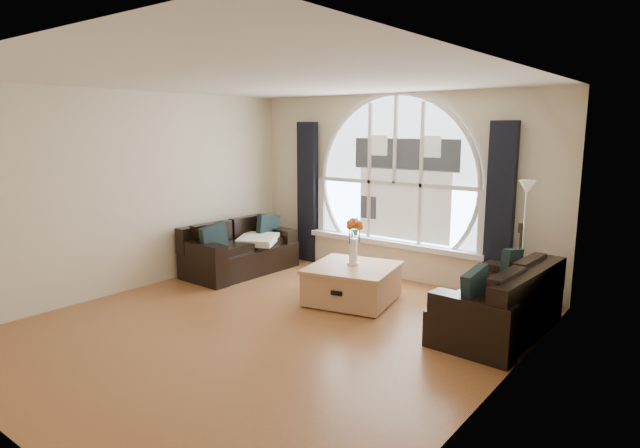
{
  "coord_description": "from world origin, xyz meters",
  "views": [
    {
      "loc": [
        3.9,
        -4.13,
        2.21
      ],
      "look_at": [
        0.0,
        0.9,
        1.05
      ],
      "focal_mm": 29.74,
      "sensor_mm": 36.0,
      "label": 1
    }
  ],
  "objects_px": {
    "sofa_left": "(240,247)",
    "floor_lamp": "(523,247)",
    "coffee_chest": "(353,282)",
    "vase_flowers": "(353,235)",
    "potted_plant": "(355,226)",
    "guitar": "(521,264)",
    "sofa_right": "(498,298)"
  },
  "relations": [
    {
      "from": "sofa_left",
      "to": "floor_lamp",
      "type": "distance_m",
      "value": 4.08
    },
    {
      "from": "coffee_chest",
      "to": "vase_flowers",
      "type": "xyz_separation_m",
      "value": [
        -0.03,
        0.05,
        0.61
      ]
    },
    {
      "from": "sofa_left",
      "to": "potted_plant",
      "type": "height_order",
      "value": "potted_plant"
    },
    {
      "from": "coffee_chest",
      "to": "floor_lamp",
      "type": "xyz_separation_m",
      "value": [
        1.8,
        0.98,
        0.54
      ]
    },
    {
      "from": "potted_plant",
      "to": "guitar",
      "type": "bearing_deg",
      "value": -3.07
    },
    {
      "from": "vase_flowers",
      "to": "potted_plant",
      "type": "relative_size",
      "value": 2.52
    },
    {
      "from": "vase_flowers",
      "to": "floor_lamp",
      "type": "distance_m",
      "value": 2.06
    },
    {
      "from": "sofa_left",
      "to": "sofa_right",
      "type": "distance_m",
      "value": 4.0
    },
    {
      "from": "guitar",
      "to": "potted_plant",
      "type": "height_order",
      "value": "guitar"
    },
    {
      "from": "floor_lamp",
      "to": "potted_plant",
      "type": "relative_size",
      "value": 5.77
    },
    {
      "from": "sofa_left",
      "to": "guitar",
      "type": "xyz_separation_m",
      "value": [
        3.89,
        1.1,
        0.13
      ]
    },
    {
      "from": "sofa_left",
      "to": "sofa_right",
      "type": "height_order",
      "value": "sofa_left"
    },
    {
      "from": "guitar",
      "to": "potted_plant",
      "type": "relative_size",
      "value": 3.82
    },
    {
      "from": "sofa_right",
      "to": "potted_plant",
      "type": "bearing_deg",
      "value": 158.34
    },
    {
      "from": "sofa_right",
      "to": "guitar",
      "type": "bearing_deg",
      "value": 98.97
    },
    {
      "from": "vase_flowers",
      "to": "potted_plant",
      "type": "height_order",
      "value": "vase_flowers"
    },
    {
      "from": "floor_lamp",
      "to": "guitar",
      "type": "relative_size",
      "value": 1.51
    },
    {
      "from": "vase_flowers",
      "to": "sofa_left",
      "type": "bearing_deg",
      "value": 178.35
    },
    {
      "from": "coffee_chest",
      "to": "potted_plant",
      "type": "xyz_separation_m",
      "value": [
        -0.87,
        1.35,
        0.43
      ]
    },
    {
      "from": "sofa_right",
      "to": "potted_plant",
      "type": "height_order",
      "value": "potted_plant"
    },
    {
      "from": "coffee_chest",
      "to": "sofa_left",
      "type": "bearing_deg",
      "value": 164.7
    },
    {
      "from": "sofa_left",
      "to": "floor_lamp",
      "type": "xyz_separation_m",
      "value": [
        3.97,
        0.87,
        0.4
      ]
    },
    {
      "from": "sofa_left",
      "to": "sofa_right",
      "type": "xyz_separation_m",
      "value": [
        4.0,
        -0.02,
        0.0
      ]
    },
    {
      "from": "floor_lamp",
      "to": "sofa_right",
      "type": "bearing_deg",
      "value": -87.73
    },
    {
      "from": "vase_flowers",
      "to": "potted_plant",
      "type": "xyz_separation_m",
      "value": [
        -0.84,
        1.3,
        -0.17
      ]
    },
    {
      "from": "sofa_right",
      "to": "floor_lamp",
      "type": "distance_m",
      "value": 0.98
    },
    {
      "from": "floor_lamp",
      "to": "guitar",
      "type": "bearing_deg",
      "value": 108.56
    },
    {
      "from": "coffee_chest",
      "to": "guitar",
      "type": "bearing_deg",
      "value": 22.5
    },
    {
      "from": "floor_lamp",
      "to": "potted_plant",
      "type": "bearing_deg",
      "value": 172.23
    },
    {
      "from": "floor_lamp",
      "to": "guitar",
      "type": "xyz_separation_m",
      "value": [
        -0.08,
        0.23,
        -0.27
      ]
    },
    {
      "from": "guitar",
      "to": "potted_plant",
      "type": "bearing_deg",
      "value": 157.02
    },
    {
      "from": "coffee_chest",
      "to": "potted_plant",
      "type": "height_order",
      "value": "potted_plant"
    }
  ]
}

